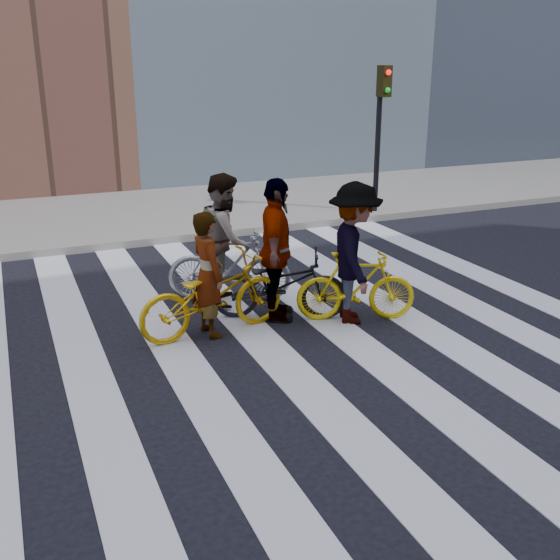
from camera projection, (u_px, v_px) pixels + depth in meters
ground at (298, 333)px, 8.70m from camera, size 100.00×100.00×0.00m
sidewalk_far at (164, 212)px, 15.21m from camera, size 100.00×5.00×0.15m
zebra_crosswalk at (298, 333)px, 8.70m from camera, size 8.25×10.00×0.01m
traffic_signal at (381, 116)px, 14.24m from camera, size 0.22×0.42×3.33m
bike_yellow_left at (212, 296)px, 8.53m from camera, size 2.11×0.98×1.07m
bike_silver_mid at (229, 266)px, 9.71m from camera, size 1.89×1.20×1.10m
bike_yellow_right at (356, 286)px, 9.00m from camera, size 1.70×1.01×0.99m
bike_dark_rear at (279, 285)px, 9.06m from camera, size 1.99×1.37×0.99m
rider_left at (208, 274)px, 8.42m from camera, size 0.48×0.65×1.66m
rider_mid at (225, 239)px, 9.56m from camera, size 1.04×1.15×1.93m
rider_right at (354, 254)px, 8.83m from camera, size 1.11×1.42×1.94m
rider_rear at (276, 251)px, 8.89m from camera, size 0.92×1.26×1.98m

